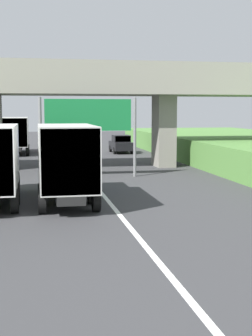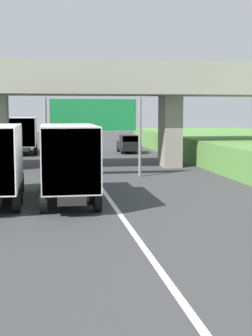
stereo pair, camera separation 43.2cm
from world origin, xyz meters
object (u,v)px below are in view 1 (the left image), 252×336
Objects in this scene: truck_blue at (65,159)px; car_white at (53,144)px; car_black at (121,144)px; overhead_highway_sign at (88,120)px; truck_red at (16,133)px.

truck_blue reaches higher than car_white.
car_white and car_black have the same top height.
truck_red is at bearing 105.67° from overhead_highway_sign.
car_white is (0.42, 26.12, -1.08)m from truck_blue.
truck_blue is 25.44m from truck_red.
overhead_highway_sign is at bearing -74.33° from truck_red.
truck_blue is at bearing -105.64° from car_black.
truck_blue is 1.78× the size of car_black.
car_white is at bearing 166.46° from car_black.
car_black is at bearing 73.49° from overhead_highway_sign.
overhead_highway_sign is 18.62m from car_white.
truck_blue is 26.14m from car_white.
truck_red is (-3.02, 25.26, 0.00)m from truck_blue.
truck_blue is (-1.89, -7.74, -1.58)m from overhead_highway_sign.
truck_red is (-4.91, 17.52, -1.58)m from overhead_highway_sign.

